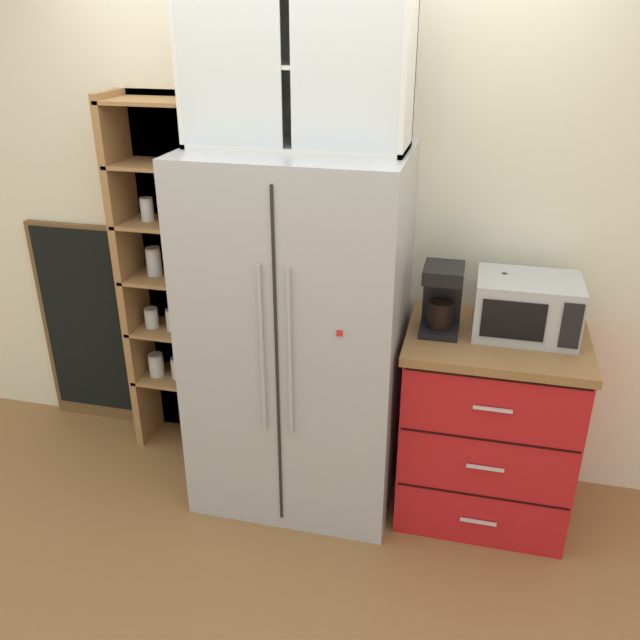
{
  "coord_description": "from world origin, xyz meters",
  "views": [
    {
      "loc": [
        0.75,
        -2.69,
        2.23
      ],
      "look_at": [
        0.1,
        -0.0,
        0.94
      ],
      "focal_mm": 37.38,
      "sensor_mm": 36.0,
      "label": 1
    }
  ],
  "objects_px": {
    "coffee_maker": "(442,297)",
    "refrigerator": "(299,335)",
    "microwave": "(527,307)",
    "mug_cream": "(500,328)",
    "chalkboard_menu": "(90,325)",
    "bottle_clear": "(501,304)"
  },
  "relations": [
    {
      "from": "mug_cream",
      "to": "bottle_clear",
      "type": "height_order",
      "value": "bottle_clear"
    },
    {
      "from": "refrigerator",
      "to": "microwave",
      "type": "relative_size",
      "value": 3.9
    },
    {
      "from": "refrigerator",
      "to": "microwave",
      "type": "bearing_deg",
      "value": 5.62
    },
    {
      "from": "chalkboard_menu",
      "to": "mug_cream",
      "type": "bearing_deg",
      "value": -7.61
    },
    {
      "from": "refrigerator",
      "to": "bottle_clear",
      "type": "relative_size",
      "value": 6.57
    },
    {
      "from": "bottle_clear",
      "to": "coffee_maker",
      "type": "bearing_deg",
      "value": -162.69
    },
    {
      "from": "bottle_clear",
      "to": "mug_cream",
      "type": "bearing_deg",
      "value": -88.98
    },
    {
      "from": "microwave",
      "to": "bottle_clear",
      "type": "xyz_separation_m",
      "value": [
        -0.11,
        0.04,
        -0.02
      ]
    },
    {
      "from": "coffee_maker",
      "to": "chalkboard_menu",
      "type": "distance_m",
      "value": 2.04
    },
    {
      "from": "coffee_maker",
      "to": "mug_cream",
      "type": "distance_m",
      "value": 0.28
    },
    {
      "from": "coffee_maker",
      "to": "refrigerator",
      "type": "bearing_deg",
      "value": -174.93
    },
    {
      "from": "refrigerator",
      "to": "chalkboard_menu",
      "type": "relative_size",
      "value": 1.43
    },
    {
      "from": "bottle_clear",
      "to": "chalkboard_menu",
      "type": "xyz_separation_m",
      "value": [
        -2.22,
        0.19,
        -0.44
      ]
    },
    {
      "from": "mug_cream",
      "to": "refrigerator",
      "type": "bearing_deg",
      "value": -178.09
    },
    {
      "from": "bottle_clear",
      "to": "microwave",
      "type": "bearing_deg",
      "value": -19.41
    },
    {
      "from": "microwave",
      "to": "refrigerator",
      "type": "bearing_deg",
      "value": -174.38
    },
    {
      "from": "chalkboard_menu",
      "to": "microwave",
      "type": "bearing_deg",
      "value": -5.6
    },
    {
      "from": "refrigerator",
      "to": "bottle_clear",
      "type": "xyz_separation_m",
      "value": [
        0.9,
        0.14,
        0.19
      ]
    },
    {
      "from": "microwave",
      "to": "coffee_maker",
      "type": "bearing_deg",
      "value": -173.41
    },
    {
      "from": "microwave",
      "to": "mug_cream",
      "type": "distance_m",
      "value": 0.15
    },
    {
      "from": "coffee_maker",
      "to": "chalkboard_menu",
      "type": "relative_size",
      "value": 0.26
    },
    {
      "from": "microwave",
      "to": "chalkboard_menu",
      "type": "bearing_deg",
      "value": 174.4
    }
  ]
}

